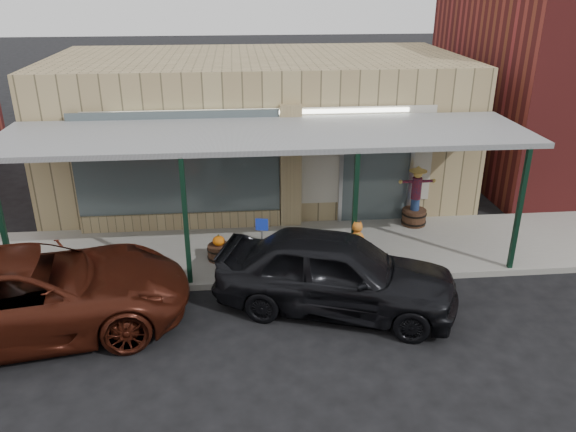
{
  "coord_description": "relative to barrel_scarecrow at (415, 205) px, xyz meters",
  "views": [
    {
      "loc": [
        -0.66,
        -8.78,
        6.34
      ],
      "look_at": [
        0.4,
        2.6,
        1.45
      ],
      "focal_mm": 35.0,
      "sensor_mm": 36.0,
      "label": 1
    }
  ],
  "objects": [
    {
      "name": "ground",
      "position": [
        -4.01,
        -4.74,
        -0.71
      ],
      "size": [
        120.0,
        120.0,
        0.0
      ],
      "primitive_type": "plane",
      "color": "black",
      "rests_on": "ground"
    },
    {
      "name": "car_maroon",
      "position": [
        -8.66,
        -3.95,
        0.11
      ],
      "size": [
        6.3,
        3.75,
        1.64
      ],
      "primitive_type": "imported",
      "rotation": [
        0.0,
        0.0,
        1.75
      ],
      "color": "#42170D",
      "rests_on": "ground"
    },
    {
      "name": "storefront",
      "position": [
        -4.01,
        3.42,
        1.38
      ],
      "size": [
        12.0,
        6.25,
        4.2
      ],
      "color": "tan",
      "rests_on": "ground"
    },
    {
      "name": "awning",
      "position": [
        -4.01,
        -1.18,
        2.3
      ],
      "size": [
        12.0,
        3.0,
        3.04
      ],
      "color": "slate",
      "rests_on": "ground"
    },
    {
      "name": "sidewalk",
      "position": [
        -4.01,
        -1.14,
        -0.63
      ],
      "size": [
        40.0,
        3.2,
        0.15
      ],
      "primitive_type": "cube",
      "color": "gray",
      "rests_on": "ground"
    },
    {
      "name": "handicap_sign",
      "position": [
        -4.21,
        -2.34,
        0.3
      ],
      "size": [
        0.28,
        0.08,
        1.34
      ],
      "rotation": [
        0.0,
        0.0,
        -0.21
      ],
      "color": "gray",
      "rests_on": "sidewalk"
    },
    {
      "name": "block_buildings_near",
      "position": [
        -2.01,
        4.46,
        3.06
      ],
      "size": [
        61.0,
        8.0,
        8.0
      ],
      "color": "maroon",
      "rests_on": "ground"
    },
    {
      "name": "barrel_pumpkin",
      "position": [
        -5.19,
        -1.57,
        -0.33
      ],
      "size": [
        0.65,
        0.65,
        0.64
      ],
      "rotation": [
        0.0,
        0.0,
        -0.23
      ],
      "color": "#4B2E1E",
      "rests_on": "sidewalk"
    },
    {
      "name": "barrel_scarecrow",
      "position": [
        0.0,
        0.0,
        0.0
      ],
      "size": [
        1.0,
        0.74,
        1.66
      ],
      "rotation": [
        0.0,
        0.0,
        0.18
      ],
      "color": "#4B2E1E",
      "rests_on": "sidewalk"
    },
    {
      "name": "parked_sedan",
      "position": [
        -2.78,
        -3.67,
        0.12
      ],
      "size": [
        5.23,
        3.42,
        1.66
      ],
      "rotation": [
        0.0,
        0.0,
        1.24
      ],
      "color": "black",
      "rests_on": "ground"
    }
  ]
}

